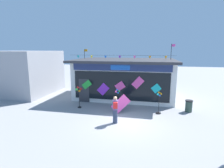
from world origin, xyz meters
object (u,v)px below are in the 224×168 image
Objects in this scene: wind_spinner_left at (117,98)px; display_kite_on_ground at (121,104)px; wind_spinner_far_left at (79,92)px; trash_bin at (189,106)px; wind_spinner_center_left at (159,101)px; kite_shop_building at (125,78)px; person_near_camera at (115,109)px.

wind_spinner_left is 1.29× the size of display_kite_on_ground.
trash_bin is (8.08, 0.82, -0.81)m from wind_spinner_far_left.
wind_spinner_left reaches higher than trash_bin.
wind_spinner_center_left is (5.94, -0.06, -0.30)m from wind_spinner_far_left.
wind_spinner_left is at bearing 179.59° from wind_spinner_center_left.
display_kite_on_ground is (-2.61, -0.44, -0.27)m from wind_spinner_center_left.
display_kite_on_ground is at bearing -170.42° from wind_spinner_center_left.
trash_bin is at bearing 22.36° from wind_spinner_center_left.
kite_shop_building reaches higher than display_kite_on_ground.
kite_shop_building is 5.44m from wind_spinner_center_left.
wind_spinner_center_left is 3.48m from person_near_camera.
trash_bin is (5.16, -3.57, -1.36)m from kite_shop_building.
wind_spinner_center_left is 1.88× the size of trash_bin.
person_near_camera reaches higher than wind_spinner_center_left.
kite_shop_building reaches higher than wind_spinner_far_left.
wind_spinner_center_left is (3.02, -4.45, -0.85)m from kite_shop_building.
kite_shop_building is 6.42m from trash_bin.
wind_spinner_left is 0.62m from display_kite_on_ground.
person_near_camera is at bearing -91.07° from display_kite_on_ground.
wind_spinner_far_left is 1.34× the size of display_kite_on_ground.
display_kite_on_ground is at bearing -85.24° from kite_shop_building.
kite_shop_building is 5.62× the size of wind_spinner_center_left.
wind_spinner_far_left is at bearing -123.61° from kite_shop_building.
wind_spinner_center_left is at bearing 9.58° from display_kite_on_ground.
kite_shop_building is 5.31× the size of wind_spinner_far_left.
kite_shop_building is 4.51m from wind_spinner_left.
display_kite_on_ground is (0.32, -0.46, -0.27)m from wind_spinner_left.
person_near_camera is 5.74m from trash_bin.
display_kite_on_ground reaches higher than trash_bin.
wind_spinner_far_left reaches higher than display_kite_on_ground.
kite_shop_building is at bearing 94.76° from display_kite_on_ground.
display_kite_on_ground is (-4.75, -1.32, 0.24)m from trash_bin.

